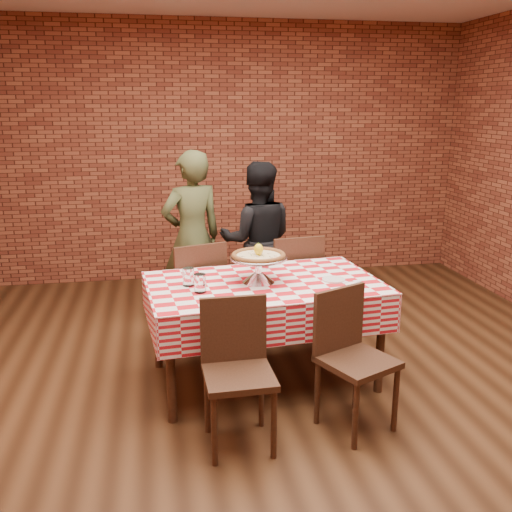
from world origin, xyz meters
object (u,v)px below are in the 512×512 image
object	(u,v)px
water_glass_right	(188,277)
chair_near_left	(239,378)
condiment_caddy	(263,260)
pizza	(258,256)
pizza_stand	(258,269)
diner_olive	(192,237)
chair_near_right	(358,363)
chair_far_left	(193,293)
diner_black	(257,241)
chair_far_right	(290,284)
table	(264,332)
water_glass_left	(200,283)

from	to	relation	value
water_glass_right	chair_near_left	xyz separation A→B (m)	(0.23, -0.82, -0.38)
condiment_caddy	pizza	bearing A→B (deg)	-91.25
pizza_stand	diner_olive	world-z (taller)	diner_olive
pizza_stand	water_glass_right	xyz separation A→B (m)	(-0.50, 0.00, -0.03)
chair_near_right	chair_far_left	world-z (taller)	chair_far_left
chair_near_right	diner_black	bearing A→B (deg)	72.40
chair_far_left	diner_olive	xyz separation A→B (m)	(0.05, 0.61, 0.34)
chair_far_right	condiment_caddy	bearing A→B (deg)	47.38
water_glass_right	table	bearing A→B (deg)	-1.53
table	condiment_caddy	size ratio (longest dim) A/B	11.86
condiment_caddy	chair_near_left	bearing A→B (deg)	-92.93
water_glass_left	diner_olive	distance (m)	1.47
table	chair_far_right	bearing A→B (deg)	63.97
pizza	table	bearing A→B (deg)	-16.39
pizza_stand	diner_black	xyz separation A→B (m)	(0.23, 1.31, -0.11)
chair_far_left	water_glass_left	bearing A→B (deg)	72.65
condiment_caddy	chair_far_left	size ratio (longest dim) A/B	0.15
chair_near_left	chair_far_left	distance (m)	1.52
water_glass_right	chair_far_right	size ratio (longest dim) A/B	0.14
diner_black	chair_far_right	bearing A→B (deg)	119.51
chair_near_left	chair_far_left	bearing A→B (deg)	94.85
condiment_caddy	diner_olive	world-z (taller)	diner_olive
water_glass_left	condiment_caddy	size ratio (longest dim) A/B	0.93
diner_black	water_glass_right	bearing A→B (deg)	69.12
pizza	condiment_caddy	world-z (taller)	pizza
table	diner_olive	distance (m)	1.45
condiment_caddy	diner_black	size ratio (longest dim) A/B	0.09
water_glass_right	diner_black	size ratio (longest dim) A/B	0.09
table	condiment_caddy	distance (m)	0.57
chair_far_left	pizza	bearing A→B (deg)	104.14
pizza	chair_far_right	distance (m)	1.03
table	pizza	distance (m)	0.58
chair_near_left	chair_far_left	xyz separation A→B (m)	(-0.16, 1.52, 0.02)
diner_black	chair_near_left	bearing A→B (deg)	85.09
diner_olive	diner_black	distance (m)	0.62
table	chair_near_right	xyz separation A→B (m)	(0.45, -0.74, 0.07)
pizza_stand	chair_near_right	distance (m)	0.99
chair_far_right	pizza_stand	bearing A→B (deg)	54.77
pizza	chair_near_left	world-z (taller)	pizza
water_glass_left	chair_near_left	distance (m)	0.78
water_glass_left	chair_near_right	world-z (taller)	water_glass_left
chair_far_left	diner_black	xyz separation A→B (m)	(0.66, 0.61, 0.28)
condiment_caddy	diner_olive	distance (m)	1.09
chair_far_right	diner_black	world-z (taller)	diner_black
condiment_caddy	chair_far_right	xyz separation A→B (m)	(0.34, 0.47, -0.36)
pizza	chair_far_right	size ratio (longest dim) A/B	0.41
table	chair_near_left	xyz separation A→B (m)	(-0.30, -0.80, 0.07)
pizza	diner_black	xyz separation A→B (m)	(0.23, 1.31, -0.21)
pizza	chair_far_right	bearing A→B (deg)	61.55
diner_olive	table	bearing A→B (deg)	88.90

